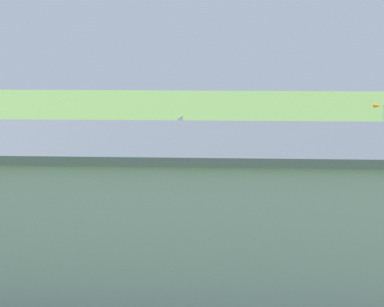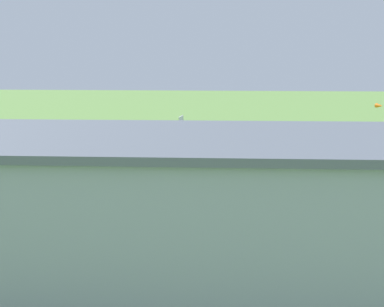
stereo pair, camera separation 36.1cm
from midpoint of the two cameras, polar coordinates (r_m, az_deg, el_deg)
ground_plane at (r=68.77m, az=5.69°, el=-0.50°), size 400.00×400.00×0.00m
hangar at (r=30.10m, az=-0.24°, el=-4.74°), size 35.20×17.20×6.91m
biplane at (r=67.87m, az=-0.02°, el=1.97°), size 7.29×6.62×3.82m
person_by_parked_cars at (r=47.27m, az=-12.27°, el=-3.53°), size 0.49×0.49×1.63m
windsock at (r=83.40m, az=17.11°, el=4.00°), size 1.32×1.43×5.47m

